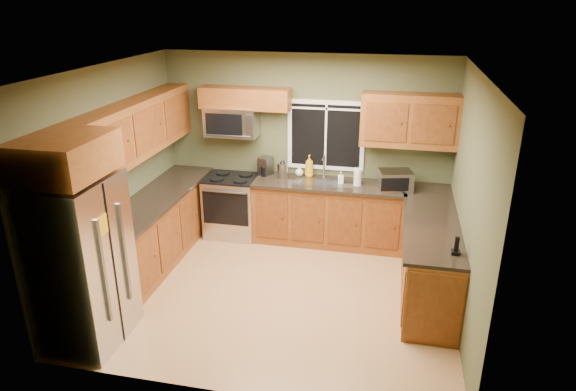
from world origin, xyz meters
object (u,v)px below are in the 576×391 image
at_px(range, 232,205).
at_px(soap_bottle_c, 299,171).
at_px(refrigerator, 82,263).
at_px(cordless_phone, 456,249).
at_px(paper_towel_roll, 358,177).
at_px(kettle, 283,170).
at_px(coffee_maker, 265,167).
at_px(soap_bottle_b, 341,178).
at_px(soap_bottle_a, 309,166).
at_px(microwave, 232,122).
at_px(toaster_oven, 395,181).

distance_m(range, soap_bottle_c, 1.15).
bearing_deg(refrigerator, soap_bottle_c, 60.91).
distance_m(soap_bottle_c, cordless_phone, 2.92).
xyz_separation_m(range, paper_towel_roll, (1.86, -0.01, 0.60)).
distance_m(range, kettle, 0.97).
height_order(coffee_maker, soap_bottle_b, coffee_maker).
xyz_separation_m(soap_bottle_a, soap_bottle_c, (-0.15, 0.00, -0.09)).
relative_size(soap_bottle_b, cordless_phone, 0.86).
relative_size(paper_towel_roll, soap_bottle_a, 0.84).
distance_m(microwave, cordless_phone, 3.70).
bearing_deg(toaster_oven, paper_towel_roll, 171.69).
bearing_deg(soap_bottle_c, cordless_phone, -45.51).
xyz_separation_m(paper_towel_roll, soap_bottle_b, (-0.24, 0.04, -0.04)).
distance_m(toaster_oven, soap_bottle_a, 1.28).
height_order(refrigerator, soap_bottle_a, refrigerator).
bearing_deg(soap_bottle_c, soap_bottle_b, -17.39).
bearing_deg(soap_bottle_a, paper_towel_roll, -18.18).
xyz_separation_m(soap_bottle_a, cordless_phone, (1.90, -2.09, -0.10)).
bearing_deg(microwave, soap_bottle_b, -3.74).
height_order(refrigerator, paper_towel_roll, refrigerator).
distance_m(microwave, toaster_oven, 2.47).
height_order(range, microwave, microwave).
height_order(paper_towel_roll, cordless_phone, paper_towel_roll).
bearing_deg(soap_bottle_b, coffee_maker, 172.99).
bearing_deg(microwave, range, -89.98).
distance_m(microwave, kettle, 1.01).
bearing_deg(soap_bottle_c, soap_bottle_a, 0.00).
bearing_deg(microwave, cordless_phone, -33.32).
relative_size(refrigerator, soap_bottle_c, 11.96).
relative_size(refrigerator, cordless_phone, 9.15).
bearing_deg(paper_towel_roll, soap_bottle_c, 164.74).
relative_size(microwave, kettle, 2.74).
bearing_deg(toaster_oven, soap_bottle_c, 167.28).
bearing_deg(soap_bottle_b, range, -178.92).
bearing_deg(soap_bottle_c, coffee_maker, -173.16).
bearing_deg(kettle, toaster_oven, -5.88).
bearing_deg(kettle, soap_bottle_a, 21.94).
bearing_deg(soap_bottle_b, cordless_phone, -53.20).
xyz_separation_m(microwave, paper_towel_roll, (1.86, -0.14, -0.67)).
distance_m(kettle, soap_bottle_c, 0.27).
height_order(soap_bottle_a, soap_bottle_c, soap_bottle_a).
bearing_deg(soap_bottle_b, microwave, 176.26).
height_order(microwave, paper_towel_roll, microwave).
bearing_deg(range, toaster_oven, -2.03).
xyz_separation_m(coffee_maker, cordless_phone, (2.55, -2.03, -0.07)).
bearing_deg(toaster_oven, soap_bottle_a, 165.82).
relative_size(kettle, cordless_phone, 1.41).
height_order(microwave, soap_bottle_a, microwave).
height_order(range, soap_bottle_b, soap_bottle_b).
bearing_deg(cordless_phone, coffee_maker, 141.53).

